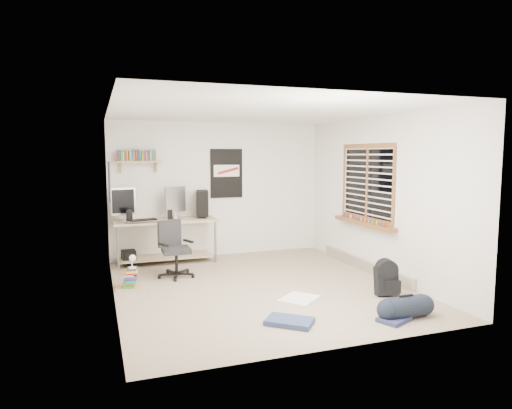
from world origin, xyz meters
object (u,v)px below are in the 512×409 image
object	(u,v)px
office_chair	(176,246)
duffel_bag	(406,306)
book_stack	(131,277)
backpack	(386,281)
desk	(166,242)

from	to	relation	value
office_chair	duffel_bag	bearing A→B (deg)	-72.58
book_stack	office_chair	bearing A→B (deg)	26.02
office_chair	backpack	xyz separation A→B (m)	(2.53, -1.89, -0.29)
desk	backpack	size ratio (longest dim) A/B	4.58
duffel_bag	book_stack	distance (m)	3.76
office_chair	book_stack	distance (m)	0.86
office_chair	backpack	bearing A→B (deg)	-58.77
backpack	desk	bearing A→B (deg)	145.52
desk	book_stack	bearing A→B (deg)	-107.40
desk	backpack	bearing A→B (deg)	-40.33
book_stack	desk	bearing A→B (deg)	63.53
office_chair	duffel_bag	world-z (taller)	office_chair
duffel_bag	book_stack	bearing A→B (deg)	139.87
backpack	book_stack	size ratio (longest dim) A/B	0.96
office_chair	backpack	size ratio (longest dim) A/B	2.28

